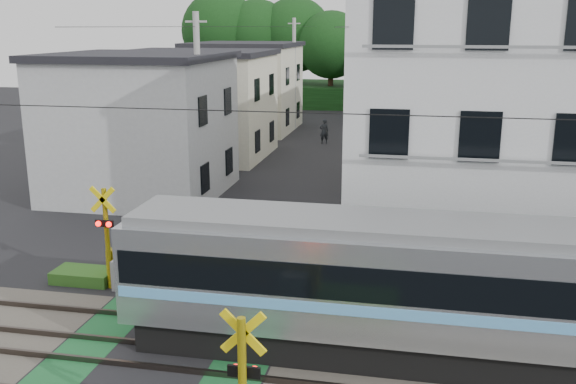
# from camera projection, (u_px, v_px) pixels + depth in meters

# --- Properties ---
(ground) EXTENTS (120.00, 120.00, 0.00)m
(ground) POSITION_uv_depth(u_px,v_px,m) (160.00, 358.00, 14.77)
(ground) COLOR black
(track_bed) EXTENTS (120.00, 120.00, 0.14)m
(track_bed) POSITION_uv_depth(u_px,v_px,m) (160.00, 357.00, 14.76)
(track_bed) COLOR #47423A
(track_bed) RESTS_ON ground
(crossing_signal_far) EXTENTS (4.74, 0.65, 3.09)m
(crossing_signal_far) POSITION_uv_depth(u_px,v_px,m) (123.00, 265.00, 18.55)
(crossing_signal_far) COLOR yellow
(crossing_signal_far) RESTS_ON ground
(apartment_block) EXTENTS (10.20, 8.36, 9.30)m
(apartment_block) POSITION_uv_depth(u_px,v_px,m) (509.00, 113.00, 20.98)
(apartment_block) COLOR silver
(apartment_block) RESTS_ON ground
(houses_row) EXTENTS (22.07, 31.35, 6.80)m
(houses_row) POSITION_uv_depth(u_px,v_px,m) (328.00, 98.00, 38.50)
(houses_row) COLOR #B5B8BB
(houses_row) RESTS_ON ground
(tree_hill) EXTENTS (40.00, 11.03, 10.92)m
(tree_hill) POSITION_uv_depth(u_px,v_px,m) (355.00, 51.00, 60.64)
(tree_hill) COLOR #133812
(tree_hill) RESTS_ON ground
(catenary) EXTENTS (60.00, 5.04, 7.00)m
(catenary) POSITION_uv_depth(u_px,v_px,m) (435.00, 220.00, 12.72)
(catenary) COLOR #2D2D33
(catenary) RESTS_ON ground
(utility_poles) EXTENTS (7.90, 42.00, 8.00)m
(utility_poles) POSITION_uv_depth(u_px,v_px,m) (298.00, 88.00, 35.77)
(utility_poles) COLOR #A5A5A0
(utility_poles) RESTS_ON ground
(pedestrian) EXTENTS (0.68, 0.56, 1.61)m
(pedestrian) POSITION_uv_depth(u_px,v_px,m) (324.00, 131.00, 41.54)
(pedestrian) COLOR #23272C
(pedestrian) RESTS_ON ground
(weed_patches) EXTENTS (10.25, 8.80, 0.40)m
(weed_patches) POSITION_uv_depth(u_px,v_px,m) (232.00, 361.00, 14.30)
(weed_patches) COLOR #2D5E1E
(weed_patches) RESTS_ON ground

